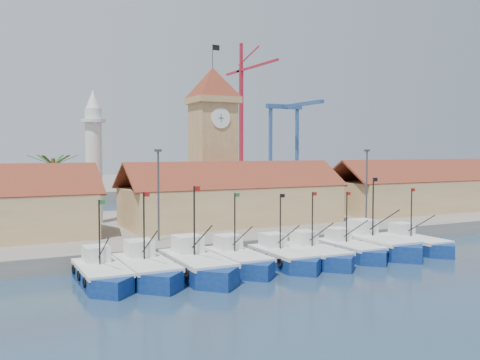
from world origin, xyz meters
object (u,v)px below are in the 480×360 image
boat_0 (102,276)px  boat_4 (285,259)px  clock_tower (213,139)px  minaret (94,156)px

boat_0 → boat_4: size_ratio=1.01×
clock_tower → minaret: bearing=172.4°
clock_tower → boat_4: bearing=-98.1°
boat_4 → minaret: (-11.60, 25.77, 9.02)m
boat_0 → minaret: size_ratio=0.56×
boat_0 → boat_4: boat_0 is taller
boat_4 → clock_tower: (3.40, 23.76, 11.25)m
boat_0 → boat_4: bearing=-1.8°
minaret → boat_4: bearing=-65.8°
boat_0 → minaret: minaret is taller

